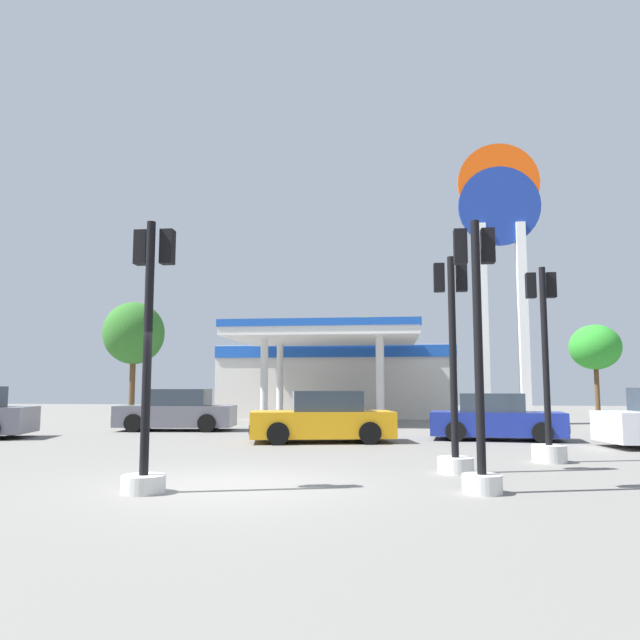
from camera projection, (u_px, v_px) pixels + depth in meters
ground_plane at (231, 485)px, 10.23m from camera, size 90.00×90.00×0.00m
gas_station at (336, 377)px, 32.59m from camera, size 12.38×12.27×4.35m
station_pole_sign at (500, 245)px, 27.48m from camera, size 3.66×0.56×12.74m
car_0 at (496, 419)px, 18.85m from camera, size 4.17×2.18×1.43m
car_2 at (323, 419)px, 18.15m from camera, size 4.48×2.52×1.51m
car_3 at (177, 412)px, 22.93m from camera, size 4.48×2.29×1.55m
traffic_signal_0 at (454, 389)px, 11.80m from camera, size 0.69×0.70×4.19m
traffic_signal_1 at (479, 376)px, 9.63m from camera, size 0.65×0.66×4.31m
traffic_signal_2 at (547, 398)px, 13.42m from camera, size 0.74×0.74×4.31m
traffic_signal_3 at (148, 382)px, 9.65m from camera, size 0.68×0.70×4.30m
tree_0 at (134, 333)px, 42.06m from camera, size 4.16×4.16×7.47m
tree_1 at (366, 342)px, 39.69m from camera, size 4.00×4.00×6.21m
tree_2 at (595, 347)px, 37.99m from camera, size 3.11×3.11×5.50m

